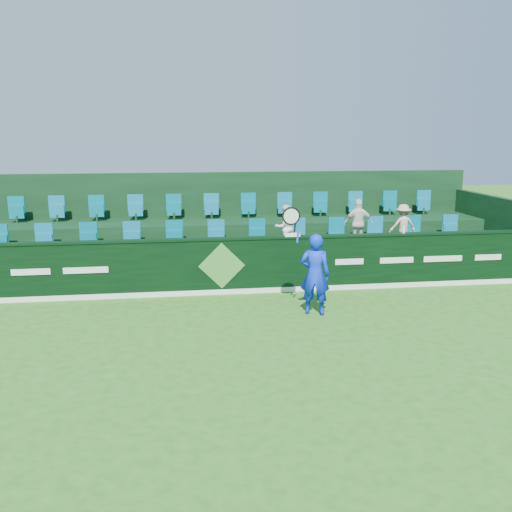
{
  "coord_description": "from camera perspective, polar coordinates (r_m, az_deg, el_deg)",
  "views": [
    {
      "loc": [
        -1.03,
        -9.11,
        3.77
      ],
      "look_at": [
        0.66,
        2.8,
        1.15
      ],
      "focal_mm": 40.0,
      "sensor_mm": 36.0,
      "label": 1
    }
  ],
  "objects": [
    {
      "name": "spectator_middle",
      "position": [
        15.18,
        10.22,
        3.24
      ],
      "size": [
        0.79,
        0.46,
        1.27
      ],
      "primitive_type": "imported",
      "rotation": [
        0.0,
        0.0,
        2.93
      ],
      "color": "white",
      "rests_on": "stand_tier_front"
    },
    {
      "name": "ground",
      "position": [
        9.91,
        -1.52,
        -10.06
      ],
      "size": [
        60.0,
        60.0,
        0.0
      ],
      "primitive_type": "plane",
      "color": "#256417",
      "rests_on": "ground"
    },
    {
      "name": "spectator_right",
      "position": [
        15.61,
        14.47,
        3.0
      ],
      "size": [
        0.73,
        0.43,
        1.11
      ],
      "primitive_type": "imported",
      "rotation": [
        0.0,
        0.0,
        3.17
      ],
      "color": "tan",
      "rests_on": "stand_tier_front"
    },
    {
      "name": "stand_tier_front",
      "position": [
        14.64,
        -3.82,
        -1.05
      ],
      "size": [
        16.0,
        2.0,
        0.8
      ],
      "primitive_type": "cube",
      "color": "black",
      "rests_on": "ground"
    },
    {
      "name": "tennis_player",
      "position": [
        11.96,
        5.88,
        -1.76
      ],
      "size": [
        1.11,
        0.61,
        2.32
      ],
      "color": "#0C2BD7",
      "rests_on": "ground"
    },
    {
      "name": "stand_tier_back",
      "position": [
        16.44,
        -4.33,
        1.31
      ],
      "size": [
        16.0,
        1.8,
        1.3
      ],
      "primitive_type": "cube",
      "color": "black",
      "rests_on": "ground"
    },
    {
      "name": "drinks_bottle",
      "position": [
        14.41,
        14.55,
        2.61
      ],
      "size": [
        0.06,
        0.06,
        0.19
      ],
      "primitive_type": "cylinder",
      "color": "white",
      "rests_on": "sponsor_hoarding"
    },
    {
      "name": "towel",
      "position": [
        13.6,
        3.59,
        2.13
      ],
      "size": [
        0.36,
        0.23,
        0.05
      ],
      "primitive_type": "cube",
      "color": "white",
      "rests_on": "sponsor_hoarding"
    },
    {
      "name": "sponsor_hoarding",
      "position": [
        13.51,
        -3.47,
        -0.98
      ],
      "size": [
        16.0,
        0.25,
        1.35
      ],
      "color": "black",
      "rests_on": "ground"
    },
    {
      "name": "spectator_left",
      "position": [
        14.7,
        2.9,
        2.9
      ],
      "size": [
        0.66,
        0.57,
        1.16
      ],
      "primitive_type": "imported",
      "rotation": [
        0.0,
        0.0,
        3.41
      ],
      "color": "silver",
      "rests_on": "stand_tier_front"
    },
    {
      "name": "stand_rear",
      "position": [
        16.78,
        -4.46,
        3.49
      ],
      "size": [
        16.0,
        4.1,
        2.6
      ],
      "color": "black",
      "rests_on": "ground"
    },
    {
      "name": "seat_row_back",
      "position": [
        16.59,
        -4.45,
        4.73
      ],
      "size": [
        13.5,
        0.5,
        0.6
      ],
      "primitive_type": "cube",
      "color": "#0D6C8D",
      "rests_on": "stand_tier_back"
    },
    {
      "name": "seat_row_front",
      "position": [
        14.89,
        -3.97,
        1.92
      ],
      "size": [
        13.5,
        0.5,
        0.6
      ],
      "primitive_type": "cube",
      "color": "#0D6C8D",
      "rests_on": "stand_tier_front"
    }
  ]
}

